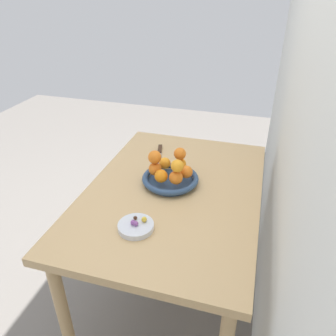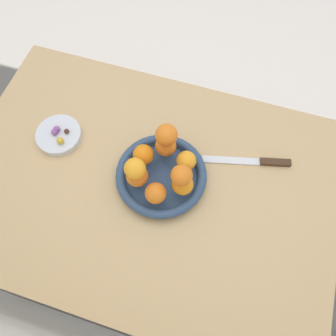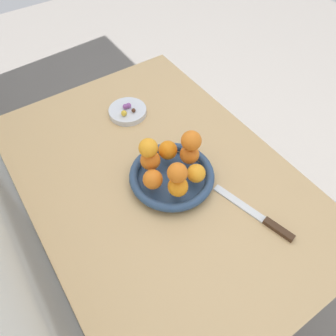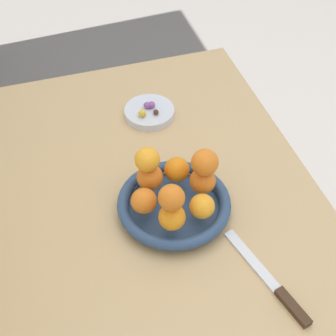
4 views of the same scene
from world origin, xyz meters
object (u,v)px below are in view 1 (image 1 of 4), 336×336
object	(u,v)px
candy_ball_0	(135,218)
orange_1	(176,178)
orange_7	(177,166)
candy_ball_3	(133,222)
fruit_bowl	(170,179)
candy_ball_1	(144,219)
orange_5	(155,169)
knife	(159,155)
orange_0	(161,176)
dining_table	(173,205)
orange_3	(181,164)
candy_dish	(136,226)
orange_8	(180,154)
orange_6	(155,157)
candy_ball_2	(136,224)
orange_2	(186,172)
orange_4	(165,163)

from	to	relation	value
candy_ball_0	orange_1	bearing A→B (deg)	160.98
orange_7	candy_ball_3	bearing A→B (deg)	-17.40
fruit_bowl	candy_ball_1	xyz separation A→B (m)	(0.32, -0.01, 0.01)
orange_5	knife	xyz separation A→B (m)	(-0.25, -0.06, -0.06)
candy_ball_0	candy_ball_3	size ratio (longest dim) A/B	0.76
candy_ball_3	fruit_bowl	bearing A→B (deg)	172.33
orange_0	orange_1	xyz separation A→B (m)	(-0.01, 0.07, 0.00)
orange_1	dining_table	bearing A→B (deg)	-135.37
orange_3	candy_ball_0	world-z (taller)	orange_3
candy_dish	knife	xyz separation A→B (m)	(-0.58, -0.09, -0.01)
orange_3	candy_ball_0	size ratio (longest dim) A/B	3.89
orange_8	knife	size ratio (longest dim) A/B	0.22
candy_ball_0	candy_ball_3	bearing A→B (deg)	5.95
orange_3	orange_7	world-z (taller)	orange_7
orange_7	orange_0	bearing A→B (deg)	-84.94
orange_6	candy_ball_1	world-z (taller)	orange_6
candy_dish	orange_0	xyz separation A→B (m)	(-0.28, 0.01, 0.06)
orange_6	candy_ball_3	size ratio (longest dim) A/B	3.08
orange_5	candy_ball_2	bearing A→B (deg)	5.95
knife	orange_7	bearing A→B (deg)	30.62
fruit_bowl	orange_8	world-z (taller)	orange_8
candy_dish	candy_ball_3	distance (m)	0.02
fruit_bowl	orange_2	distance (m)	0.09
orange_2	candy_ball_1	bearing A→B (deg)	-14.49
dining_table	orange_5	xyz separation A→B (m)	(-0.03, -0.10, 0.16)
orange_0	candy_ball_3	world-z (taller)	orange_0
orange_0	orange_4	xyz separation A→B (m)	(-0.12, -0.02, -0.00)
orange_1	orange_8	distance (m)	0.13
orange_0	orange_8	size ratio (longest dim) A/B	1.04
orange_2	orange_1	bearing A→B (deg)	-26.61
dining_table	orange_6	bearing A→B (deg)	-109.09
orange_3	orange_6	size ratio (longest dim) A/B	0.96
orange_5	orange_6	xyz separation A→B (m)	(-0.00, -0.00, 0.06)
knife	dining_table	bearing A→B (deg)	28.98
candy_ball_1	orange_2	bearing A→B (deg)	165.51
orange_8	candy_ball_3	distance (m)	0.42
orange_2	knife	size ratio (longest dim) A/B	0.22
orange_0	orange_6	bearing A→B (deg)	-139.15
fruit_bowl	orange_5	distance (m)	0.08
orange_3	candy_ball_0	distance (m)	0.39
fruit_bowl	candy_ball_3	size ratio (longest dim) A/B	13.18
candy_dish	candy_ball_2	size ratio (longest dim) A/B	7.27
orange_0	knife	xyz separation A→B (m)	(-0.30, -0.11, -0.06)
orange_6	candy_ball_3	bearing A→B (deg)	4.12
dining_table	orange_4	size ratio (longest dim) A/B	19.96
orange_1	orange_4	size ratio (longest dim) A/B	1.10
orange_0	fruit_bowl	bearing A→B (deg)	156.76
orange_6	candy_ball_2	size ratio (longest dim) A/B	3.21
orange_1	candy_ball_3	size ratio (longest dim) A/B	3.09
candy_dish	orange_3	bearing A→B (deg)	170.60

